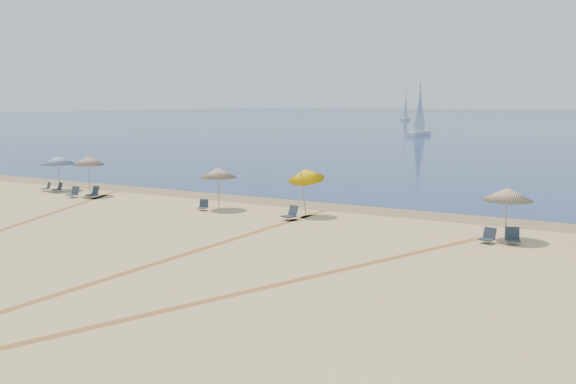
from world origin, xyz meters
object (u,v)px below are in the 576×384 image
at_px(chair_0, 47,187).
at_px(chair_3, 93,193).
at_px(chair_4, 203,206).
at_px(sailboat_2, 406,111).
at_px(umbrella_0, 58,160).
at_px(chair_5, 291,214).
at_px(sailboat_0, 420,120).
at_px(umbrella_4, 507,194).
at_px(chair_7, 513,237).
at_px(umbrella_3, 306,174).
at_px(umbrella_2, 218,173).
at_px(chair_6, 488,236).
at_px(chair_2, 74,193).
at_px(chair_1, 58,188).
at_px(umbrella_1, 88,161).

relative_size(chair_0, chair_3, 0.86).
bearing_deg(chair_4, sailboat_2, 85.75).
relative_size(umbrella_0, chair_5, 2.70).
distance_m(chair_5, sailboat_2, 163.09).
relative_size(chair_4, sailboat_0, 0.08).
bearing_deg(chair_5, umbrella_4, 25.09).
relative_size(umbrella_4, chair_7, 2.93).
bearing_deg(chair_5, umbrella_3, 105.21).
height_order(umbrella_2, umbrella_4, umbrella_2).
bearing_deg(umbrella_3, umbrella_4, -5.30).
height_order(umbrella_3, chair_3, umbrella_3).
xyz_separation_m(chair_3, chair_5, (14.21, -0.47, -0.00)).
bearing_deg(sailboat_0, umbrella_3, -68.06).
bearing_deg(chair_0, umbrella_0, 68.86).
distance_m(umbrella_2, chair_4, 2.01).
distance_m(chair_0, chair_7, 30.10).
height_order(chair_4, chair_7, chair_7).
distance_m(umbrella_2, chair_7, 15.94).
bearing_deg(umbrella_2, umbrella_3, 5.52).
relative_size(sailboat_0, sailboat_2, 1.01).
distance_m(chair_6, sailboat_0, 82.96).
relative_size(umbrella_2, sailboat_2, 0.27).
distance_m(umbrella_0, chair_2, 4.07).
bearing_deg(sailboat_0, chair_3, -78.64).
xyz_separation_m(umbrella_2, chair_0, (-14.26, 0.42, -1.81)).
bearing_deg(sailboat_0, chair_1, -81.61).
height_order(umbrella_2, sailboat_0, sailboat_0).
height_order(chair_6, sailboat_2, sailboat_2).
height_order(umbrella_1, chair_7, umbrella_1).
height_order(umbrella_3, umbrella_4, umbrella_3).
relative_size(chair_6, sailboat_0, 0.08).
distance_m(umbrella_1, chair_0, 4.65).
xyz_separation_m(umbrella_0, chair_1, (0.48, -0.54, -1.78)).
bearing_deg(chair_3, chair_2, -150.38).
height_order(chair_2, chair_5, chair_5).
height_order(chair_1, chair_3, chair_3).
height_order(umbrella_4, chair_6, umbrella_4).
distance_m(umbrella_2, chair_5, 5.36).
height_order(umbrella_1, sailboat_2, sailboat_2).
bearing_deg(chair_6, chair_5, -169.83).
bearing_deg(chair_4, chair_1, 156.78).
bearing_deg(chair_0, umbrella_2, 21.32).
xyz_separation_m(chair_1, chair_3, (4.01, -0.81, 0.05)).
bearing_deg(umbrella_1, chair_2, -113.22).
xyz_separation_m(umbrella_0, chair_0, (-0.56, -0.58, -1.80)).
distance_m(umbrella_1, sailboat_0, 76.98).
relative_size(umbrella_3, chair_6, 3.70).
xyz_separation_m(chair_6, sailboat_0, (-26.55, 78.55, 2.45)).
bearing_deg(chair_7, chair_5, 163.35).
relative_size(umbrella_3, chair_1, 3.63).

